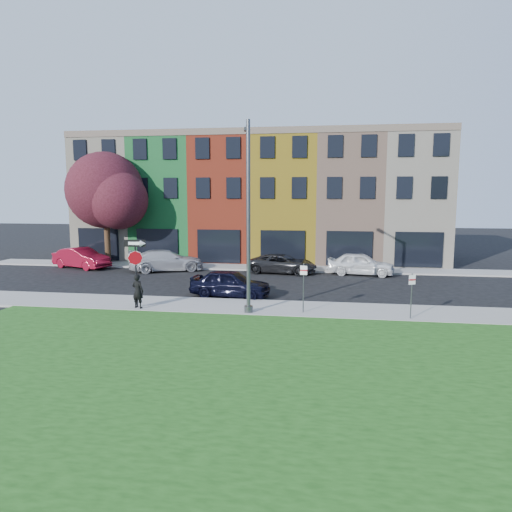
% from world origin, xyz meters
% --- Properties ---
extents(ground, '(120.00, 120.00, 0.00)m').
position_xyz_m(ground, '(0.00, 0.00, 0.00)').
color(ground, black).
rests_on(ground, ground).
extents(sidewalk_near, '(40.00, 3.00, 0.12)m').
position_xyz_m(sidewalk_near, '(2.00, 3.00, 0.06)').
color(sidewalk_near, gray).
rests_on(sidewalk_near, ground).
extents(sidewalk_far, '(40.00, 2.40, 0.12)m').
position_xyz_m(sidewalk_far, '(-3.00, 15.00, 0.06)').
color(sidewalk_far, gray).
rests_on(sidewalk_far, ground).
extents(grass_park, '(40.00, 16.00, 0.10)m').
position_xyz_m(grass_park, '(8.00, -6.00, 0.05)').
color(grass_park, '#1A4413').
rests_on(grass_park, ground).
extents(rowhouse_block, '(30.00, 10.12, 10.00)m').
position_xyz_m(rowhouse_block, '(-2.50, 21.18, 4.99)').
color(rowhouse_block, '#BAB39A').
rests_on(rowhouse_block, ground).
extents(stop_sign, '(1.05, 0.11, 3.27)m').
position_xyz_m(stop_sign, '(-5.83, 2.11, 2.44)').
color(stop_sign, black).
rests_on(stop_sign, sidewalk_near).
extents(man, '(0.77, 0.66, 1.65)m').
position_xyz_m(man, '(-5.69, 1.90, 0.94)').
color(man, black).
rests_on(man, sidewalk_near).
extents(sedan_near, '(2.86, 4.80, 1.48)m').
position_xyz_m(sedan_near, '(-1.89, 5.42, 0.74)').
color(sedan_near, black).
rests_on(sedan_near, ground).
extents(parked_car_red, '(4.61, 5.71, 1.54)m').
position_xyz_m(parked_car_red, '(-14.92, 13.24, 0.77)').
color(parked_car_red, maroon).
rests_on(parked_car_red, ground).
extents(parked_car_silver, '(6.10, 6.91, 1.54)m').
position_xyz_m(parked_car_silver, '(-8.16, 12.94, 0.77)').
color(parked_car_silver, '#A6A5AA').
rests_on(parked_car_silver, ground).
extents(parked_car_dark, '(3.46, 5.39, 1.34)m').
position_xyz_m(parked_car_dark, '(0.25, 13.30, 0.67)').
color(parked_car_dark, black).
rests_on(parked_car_dark, ground).
extents(parked_car_white, '(3.05, 5.02, 1.54)m').
position_xyz_m(parked_car_white, '(5.65, 13.35, 0.77)').
color(parked_car_white, white).
rests_on(parked_car_white, ground).
extents(street_lamp, '(0.79, 2.55, 8.69)m').
position_xyz_m(street_lamp, '(-0.35, 2.09, 4.50)').
color(street_lamp, '#484A4D').
rests_on(street_lamp, sidewalk_near).
extents(parking_sign_a, '(0.32, 0.10, 2.30)m').
position_xyz_m(parking_sign_a, '(2.19, 2.23, 1.55)').
color(parking_sign_a, '#484A4D').
rests_on(parking_sign_a, sidewalk_near).
extents(parking_sign_b, '(0.30, 0.16, 2.02)m').
position_xyz_m(parking_sign_b, '(6.92, 1.89, 1.39)').
color(parking_sign_b, '#484A4D').
rests_on(parking_sign_b, sidewalk_near).
extents(tree_purple, '(7.08, 6.19, 8.66)m').
position_xyz_m(tree_purple, '(-13.63, 15.23, 5.67)').
color(tree_purple, black).
rests_on(tree_purple, sidewalk_far).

